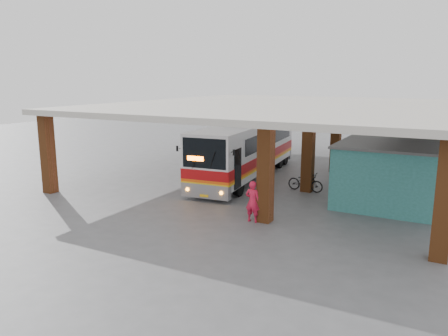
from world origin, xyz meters
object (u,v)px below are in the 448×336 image
motorcycle (305,182)px  red_chair (355,170)px  coach_bus (246,149)px  pedestrian (253,201)px

motorcycle → red_chair: motorcycle is taller
coach_bus → motorcycle: 4.88m
motorcycle → red_chair: 5.53m
motorcycle → pedestrian: size_ratio=1.10×
pedestrian → red_chair: (2.01, 11.54, -0.55)m
coach_bus → motorcycle: bearing=-25.3°
pedestrian → red_chair: pedestrian is taller
motorcycle → coach_bus: bearing=74.5°
coach_bus → motorcycle: (4.43, -1.58, -1.31)m
coach_bus → motorcycle: coach_bus is taller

